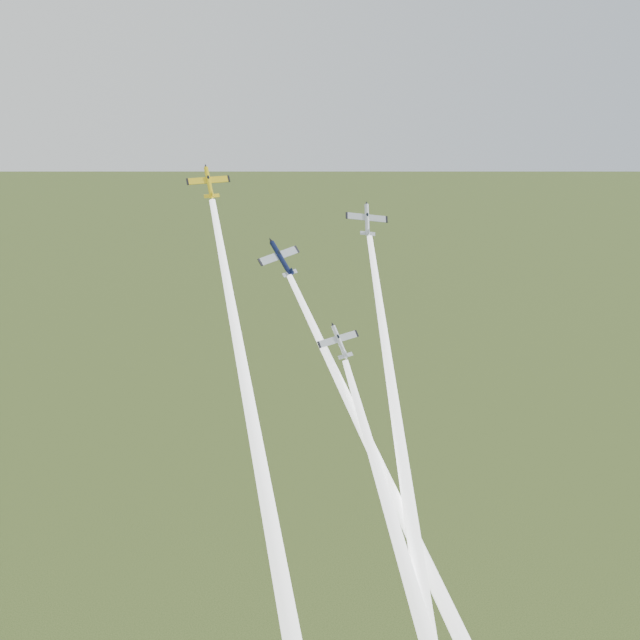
# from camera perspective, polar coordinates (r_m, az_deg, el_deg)

# --- Properties ---
(plane_yellow) EXTENTS (7.10, 5.70, 6.05)m
(plane_yellow) POSITION_cam_1_polar(r_m,az_deg,el_deg) (126.67, -7.91, 9.67)
(plane_yellow) COLOR yellow
(smoke_trail_yellow) EXTENTS (7.11, 48.24, 57.91)m
(smoke_trail_yellow) POSITION_cam_1_polar(r_m,az_deg,el_deg) (111.87, -4.72, -7.76)
(smoke_trail_yellow) COLOR white
(plane_navy) EXTENTS (9.97, 7.86, 7.86)m
(plane_navy) POSITION_cam_1_polar(r_m,az_deg,el_deg) (128.64, -2.79, 4.42)
(plane_navy) COLOR #0C1438
(smoke_trail_navy) EXTENTS (17.08, 46.59, 57.67)m
(smoke_trail_navy) POSITION_cam_1_polar(r_m,az_deg,el_deg) (122.64, 4.93, -11.67)
(smoke_trail_navy) COLOR white
(plane_silver_right) EXTENTS (9.01, 6.95, 7.25)m
(plane_silver_right) POSITION_cam_1_polar(r_m,az_deg,el_deg) (135.88, 3.37, 7.13)
(plane_silver_right) COLOR silver
(smoke_trail_silver_right) EXTENTS (14.58, 48.33, 59.06)m
(smoke_trail_silver_right) POSITION_cam_1_polar(r_m,az_deg,el_deg) (122.56, 5.85, -9.63)
(smoke_trail_silver_right) COLOR white
(plane_silver_low) EXTENTS (7.62, 5.18, 6.82)m
(plane_silver_low) POSITION_cam_1_polar(r_m,az_deg,el_deg) (123.89, 1.40, -1.54)
(plane_silver_low) COLOR silver
(smoke_trail_silver_low) EXTENTS (3.07, 34.66, 41.38)m
(smoke_trail_silver_low) POSITION_cam_1_polar(r_m,az_deg,el_deg) (119.07, 5.28, -14.43)
(smoke_trail_silver_low) COLOR white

